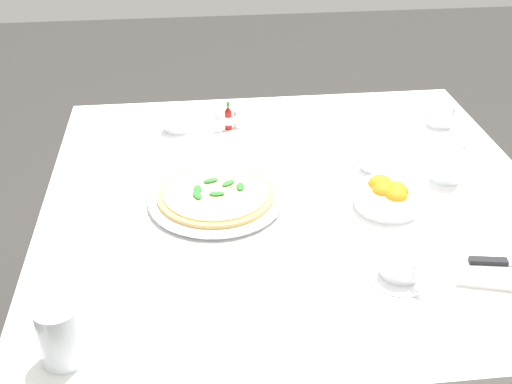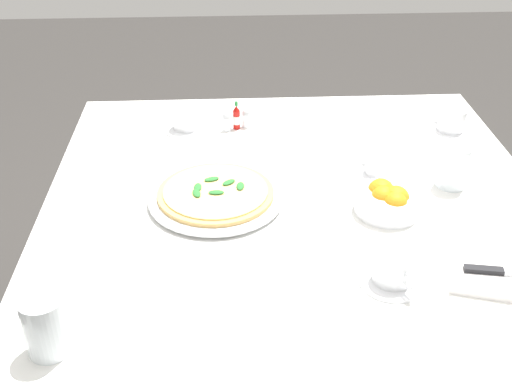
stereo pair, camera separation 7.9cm
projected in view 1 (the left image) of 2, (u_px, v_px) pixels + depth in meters
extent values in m
cube|color=white|center=(295.00, 199.00, 1.53)|extent=(1.19, 1.19, 0.02)
cube|color=white|center=(264.00, 143.00, 2.11)|extent=(1.19, 0.01, 0.28)
cube|color=white|center=(55.00, 266.00, 1.56)|extent=(0.01, 1.19, 0.28)
cylinder|color=brown|center=(116.00, 221.00, 2.10)|extent=(0.06, 0.06, 0.70)
cylinder|color=brown|center=(411.00, 202.00, 2.19)|extent=(0.06, 0.06, 0.70)
cylinder|color=white|center=(216.00, 201.00, 1.50)|extent=(0.19, 0.19, 0.01)
cylinder|color=white|center=(216.00, 198.00, 1.50)|extent=(0.32, 0.32, 0.01)
cylinder|color=#DBAD60|center=(216.00, 194.00, 1.49)|extent=(0.27, 0.27, 0.01)
cylinder|color=#EFD17A|center=(216.00, 192.00, 1.49)|extent=(0.25, 0.25, 0.00)
ellipsoid|color=#2D7533|center=(240.00, 187.00, 1.50)|extent=(0.02, 0.04, 0.01)
ellipsoid|color=#2D7533|center=(211.00, 180.00, 1.52)|extent=(0.04, 0.03, 0.01)
ellipsoid|color=#2D7533|center=(198.00, 189.00, 1.49)|extent=(0.02, 0.04, 0.01)
ellipsoid|color=#2D7533|center=(228.00, 183.00, 1.51)|extent=(0.04, 0.04, 0.01)
ellipsoid|color=#2D7533|center=(197.00, 195.00, 1.46)|extent=(0.03, 0.04, 0.01)
ellipsoid|color=#2D7533|center=(217.00, 194.00, 1.47)|extent=(0.04, 0.02, 0.01)
cylinder|color=white|center=(376.00, 170.00, 1.63)|extent=(0.13, 0.13, 0.01)
cylinder|color=white|center=(377.00, 159.00, 1.61)|extent=(0.08, 0.08, 0.05)
torus|color=white|center=(363.00, 151.00, 1.65)|extent=(0.02, 0.03, 0.03)
cylinder|color=black|center=(378.00, 151.00, 1.60)|extent=(0.07, 0.07, 0.00)
cylinder|color=white|center=(178.00, 131.00, 1.82)|extent=(0.13, 0.13, 0.01)
cylinder|color=white|center=(178.00, 119.00, 1.80)|extent=(0.08, 0.08, 0.06)
torus|color=white|center=(184.00, 111.00, 1.84)|extent=(0.02, 0.04, 0.03)
cylinder|color=black|center=(177.00, 110.00, 1.79)|extent=(0.07, 0.07, 0.00)
cylinder|color=white|center=(439.00, 125.00, 1.85)|extent=(0.13, 0.13, 0.01)
cylinder|color=white|center=(441.00, 115.00, 1.83)|extent=(0.08, 0.08, 0.06)
torus|color=white|center=(429.00, 107.00, 1.87)|extent=(0.02, 0.04, 0.03)
cylinder|color=black|center=(442.00, 106.00, 1.82)|extent=(0.07, 0.07, 0.00)
cylinder|color=white|center=(399.00, 275.00, 1.27)|extent=(0.13, 0.13, 0.01)
cylinder|color=white|center=(401.00, 262.00, 1.25)|extent=(0.08, 0.08, 0.06)
torus|color=white|center=(419.00, 275.00, 1.21)|extent=(0.02, 0.03, 0.03)
cylinder|color=black|center=(402.00, 252.00, 1.24)|extent=(0.07, 0.07, 0.00)
cylinder|color=white|center=(60.00, 334.00, 1.05)|extent=(0.08, 0.08, 0.11)
cylinder|color=silver|center=(62.00, 343.00, 1.06)|extent=(0.07, 0.07, 0.07)
cylinder|color=white|center=(448.00, 161.00, 1.57)|extent=(0.07, 0.07, 0.11)
cylinder|color=silver|center=(447.00, 169.00, 1.58)|extent=(0.06, 0.06, 0.06)
cube|color=white|center=(511.00, 268.00, 1.28)|extent=(0.25, 0.19, 0.02)
cube|color=black|center=(488.00, 261.00, 1.27)|extent=(0.08, 0.03, 0.01)
cylinder|color=white|center=(387.00, 199.00, 1.48)|extent=(0.15, 0.15, 0.04)
sphere|color=orange|center=(395.00, 195.00, 1.47)|extent=(0.06, 0.06, 0.06)
sphere|color=orange|center=(380.00, 188.00, 1.49)|extent=(0.06, 0.06, 0.06)
sphere|color=orange|center=(383.00, 194.00, 1.47)|extent=(0.05, 0.05, 0.05)
sphere|color=orange|center=(396.00, 199.00, 1.45)|extent=(0.05, 0.05, 0.05)
cylinder|color=#B7140F|center=(228.00, 120.00, 1.82)|extent=(0.02, 0.02, 0.05)
cylinder|color=white|center=(228.00, 120.00, 1.82)|extent=(0.02, 0.02, 0.02)
cone|color=#B7140F|center=(228.00, 109.00, 1.80)|extent=(0.02, 0.02, 0.02)
cylinder|color=#1E722D|center=(228.00, 104.00, 1.80)|extent=(0.01, 0.01, 0.01)
cylinder|color=white|center=(238.00, 121.00, 1.84)|extent=(0.03, 0.03, 0.04)
cylinder|color=white|center=(238.00, 123.00, 1.84)|extent=(0.02, 0.02, 0.03)
sphere|color=silver|center=(238.00, 113.00, 1.83)|extent=(0.02, 0.02, 0.02)
cylinder|color=white|center=(219.00, 125.00, 1.82)|extent=(0.03, 0.03, 0.04)
cylinder|color=#38332D|center=(219.00, 127.00, 1.82)|extent=(0.02, 0.02, 0.03)
sphere|color=silver|center=(219.00, 117.00, 1.80)|extent=(0.02, 0.02, 0.02)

